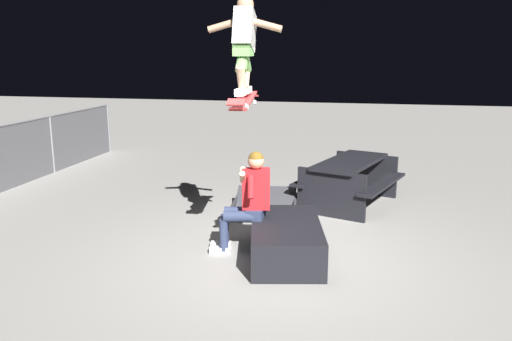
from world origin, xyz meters
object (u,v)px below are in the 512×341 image
at_px(skater_airborne, 244,41).
at_px(ledge_box_main, 286,240).
at_px(picnic_table_back, 350,175).
at_px(person_sitting_on_ledge, 248,197).
at_px(kicker_ramp, 265,209).
at_px(skateboard, 244,101).

bearing_deg(skater_airborne, ledge_box_main, -104.67).
bearing_deg(picnic_table_back, person_sitting_on_ledge, 153.46).
relative_size(person_sitting_on_ledge, skater_airborne, 1.14).
height_order(ledge_box_main, kicker_ramp, ledge_box_main).
xyz_separation_m(skateboard, kicker_ramp, (1.60, 0.06, -1.82)).
relative_size(person_sitting_on_ledge, kicker_ramp, 1.14).
relative_size(person_sitting_on_ledge, picnic_table_back, 0.62).
height_order(person_sitting_on_ledge, picnic_table_back, person_sitting_on_ledge).
bearing_deg(kicker_ramp, person_sitting_on_ledge, -176.51).
bearing_deg(kicker_ramp, ledge_box_main, -160.43).
xyz_separation_m(person_sitting_on_ledge, skater_airborne, (0.03, 0.04, 1.88)).
distance_m(person_sitting_on_ledge, picnic_table_back, 2.61).
distance_m(skater_airborne, kicker_ramp, 2.95).
height_order(skateboard, kicker_ramp, skateboard).
bearing_deg(picnic_table_back, kicker_ramp, 121.12).
bearing_deg(skater_airborne, person_sitting_on_ledge, -123.69).
distance_m(ledge_box_main, skateboard, 1.76).
bearing_deg(person_sitting_on_ledge, picnic_table_back, -26.54).
distance_m(ledge_box_main, kicker_ramp, 1.79).
bearing_deg(kicker_ramp, picnic_table_back, -58.88).
xyz_separation_m(ledge_box_main, picnic_table_back, (2.44, -0.66, 0.28)).
bearing_deg(skateboard, ledge_box_main, -99.02).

